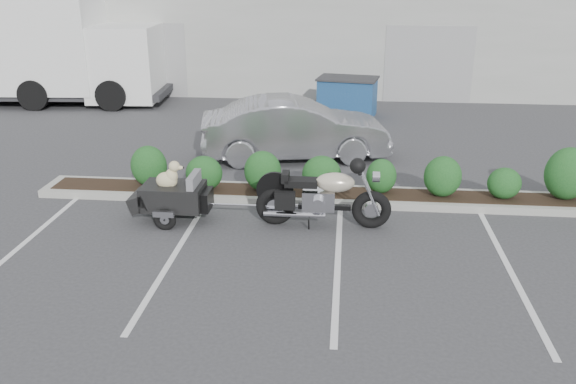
# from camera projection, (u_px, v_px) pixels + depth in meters

# --- Properties ---
(ground) EXTENTS (90.00, 90.00, 0.00)m
(ground) POSITION_uv_depth(u_px,v_px,m) (269.00, 243.00, 10.50)
(ground) COLOR #38383A
(ground) RESTS_ON ground
(planter_kerb) EXTENTS (12.00, 1.00, 0.15)m
(planter_kerb) POSITION_uv_depth(u_px,v_px,m) (331.00, 196.00, 12.43)
(planter_kerb) COLOR #9E9E93
(planter_kerb) RESTS_ON ground
(building) EXTENTS (26.00, 10.00, 4.00)m
(building) POSITION_uv_depth(u_px,v_px,m) (320.00, 28.00, 25.65)
(building) COLOR #9EA099
(building) RESTS_ON ground
(motorcycle) EXTENTS (2.47, 0.83, 1.42)m
(motorcycle) POSITION_uv_depth(u_px,v_px,m) (323.00, 197.00, 10.98)
(motorcycle) COLOR black
(motorcycle) RESTS_ON ground
(pet_trailer) EXTENTS (1.96, 1.09, 1.18)m
(pet_trailer) POSITION_uv_depth(u_px,v_px,m) (173.00, 195.00, 11.29)
(pet_trailer) COLOR black
(pet_trailer) RESTS_ON ground
(sedan) EXTENTS (4.76, 2.42, 1.50)m
(sedan) POSITION_uv_depth(u_px,v_px,m) (295.00, 129.00, 14.85)
(sedan) COLOR #A2A2A9
(sedan) RESTS_ON ground
(dumpster) EXTENTS (2.02, 1.55, 1.21)m
(dumpster) POSITION_uv_depth(u_px,v_px,m) (347.00, 96.00, 19.23)
(dumpster) COLOR navy
(dumpster) RESTS_ON ground
(delivery_truck) EXTENTS (7.97, 3.20, 3.58)m
(delivery_truck) POSITION_uv_depth(u_px,v_px,m) (49.00, 52.00, 20.68)
(delivery_truck) COLOR white
(delivery_truck) RESTS_ON ground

